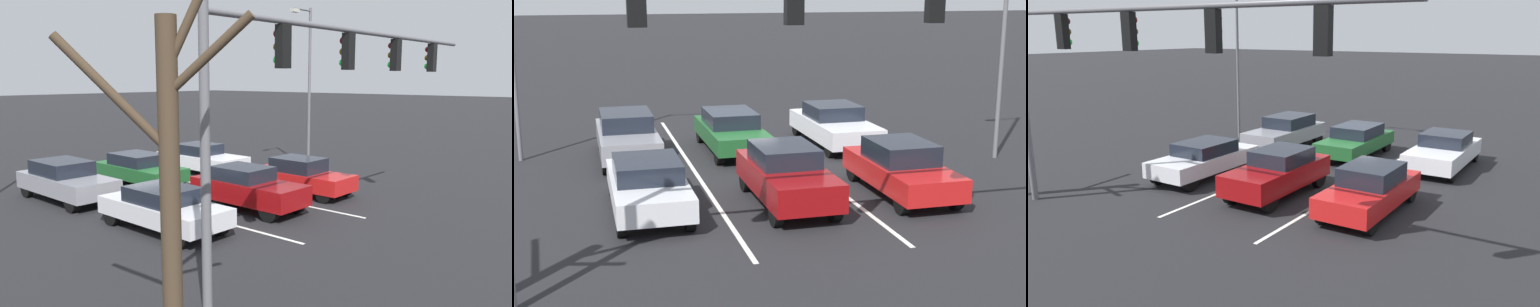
% 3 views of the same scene
% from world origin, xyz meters
% --- Properties ---
extents(ground_plane, '(240.00, 240.00, 0.00)m').
position_xyz_m(ground_plane, '(0.00, 0.00, 0.00)').
color(ground_plane, black).
extents(lane_stripe_left_divider, '(0.12, 15.89, 0.01)m').
position_xyz_m(lane_stripe_left_divider, '(-1.76, 1.95, 0.01)').
color(lane_stripe_left_divider, silver).
rests_on(lane_stripe_left_divider, ground_plane).
extents(lane_stripe_center_divider, '(0.12, 15.89, 0.01)m').
position_xyz_m(lane_stripe_center_divider, '(1.76, 1.95, 0.01)').
color(lane_stripe_center_divider, silver).
rests_on(lane_stripe_center_divider, ground_plane).
extents(car_silver_rightlane_front, '(1.81, 4.49, 1.36)m').
position_xyz_m(car_silver_rightlane_front, '(3.52, 5.84, 0.72)').
color(car_silver_rightlane_front, silver).
rests_on(car_silver_rightlane_front, ground_plane).
extents(car_red_leftlane_front, '(1.72, 4.35, 1.46)m').
position_xyz_m(car_red_leftlane_front, '(-3.27, 6.05, 0.74)').
color(car_red_leftlane_front, red).
rests_on(car_red_leftlane_front, ground_plane).
extents(car_maroon_midlane_front, '(1.72, 4.30, 1.54)m').
position_xyz_m(car_maroon_midlane_front, '(0.00, 6.14, 0.80)').
color(car_maroon_midlane_front, maroon).
rests_on(car_maroon_midlane_front, ground_plane).
extents(car_darkgreen_midlane_second, '(1.81, 4.58, 1.39)m').
position_xyz_m(car_darkgreen_midlane_second, '(0.09, -0.20, 0.74)').
color(car_darkgreen_midlane_second, '#1E5928').
rests_on(car_darkgreen_midlane_second, ground_plane).
extents(car_gray_rightlane_second, '(1.83, 4.64, 1.52)m').
position_xyz_m(car_gray_rightlane_second, '(3.60, 0.01, 0.80)').
color(car_gray_rightlane_second, gray).
rests_on(car_gray_rightlane_second, ground_plane).
extents(car_white_leftlane_second, '(1.91, 4.80, 1.42)m').
position_xyz_m(car_white_leftlane_second, '(-3.70, -0.33, 0.72)').
color(car_white_leftlane_second, silver).
rests_on(car_white_leftlane_second, ground_plane).
extents(traffic_signal_gantry, '(12.69, 0.37, 6.34)m').
position_xyz_m(traffic_signal_gantry, '(1.89, 10.88, 4.86)').
color(traffic_signal_gantry, slate).
rests_on(traffic_signal_gantry, ground_plane).
extents(street_lamp_left_shoulder, '(1.58, 0.24, 8.10)m').
position_xyz_m(street_lamp_left_shoulder, '(-7.97, 3.01, 4.62)').
color(street_lamp_left_shoulder, slate).
rests_on(street_lamp_left_shoulder, ground_plane).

